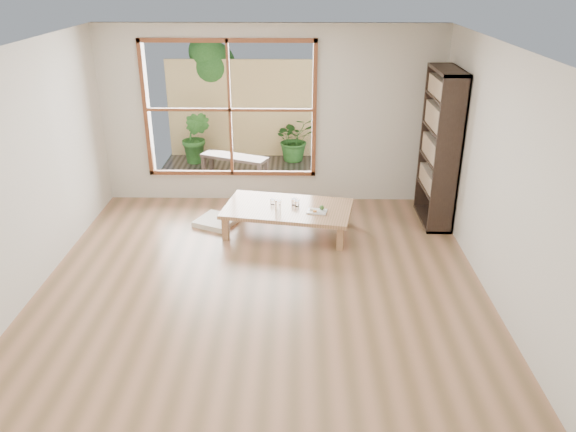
# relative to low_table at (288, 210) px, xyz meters

# --- Properties ---
(ground) EXTENTS (5.00, 5.00, 0.00)m
(ground) POSITION_rel_low_table_xyz_m (-0.26, -1.25, -0.32)
(ground) COLOR #AD7856
(ground) RESTS_ON ground
(low_table) EXTENTS (1.82, 1.22, 0.37)m
(low_table) POSITION_rel_low_table_xyz_m (0.00, 0.00, 0.00)
(low_table) COLOR tan
(low_table) RESTS_ON ground
(floor_cushion) EXTENTS (0.67, 0.67, 0.07)m
(floor_cushion) POSITION_rel_low_table_xyz_m (-1.01, 0.24, -0.29)
(floor_cushion) COLOR white
(floor_cushion) RESTS_ON ground
(bookshelf) EXTENTS (0.34, 0.95, 2.12)m
(bookshelf) POSITION_rel_low_table_xyz_m (2.05, 0.43, 0.74)
(bookshelf) COLOR #2F221A
(bookshelf) RESTS_ON ground
(glass_tall) EXTENTS (0.08, 0.08, 0.14)m
(glass_tall) POSITION_rel_low_table_xyz_m (-0.12, -0.12, 0.11)
(glass_tall) COLOR silver
(glass_tall) RESTS_ON low_table
(glass_mid) EXTENTS (0.06, 0.06, 0.09)m
(glass_mid) POSITION_rel_low_table_xyz_m (0.12, 0.02, 0.09)
(glass_mid) COLOR silver
(glass_mid) RESTS_ON low_table
(glass_short) EXTENTS (0.07, 0.07, 0.09)m
(glass_short) POSITION_rel_low_table_xyz_m (0.08, 0.07, 0.09)
(glass_short) COLOR silver
(glass_short) RESTS_ON low_table
(glass_small) EXTENTS (0.06, 0.06, 0.07)m
(glass_small) POSITION_rel_low_table_xyz_m (-0.21, 0.09, 0.08)
(glass_small) COLOR silver
(glass_small) RESTS_ON low_table
(food_tray) EXTENTS (0.29, 0.23, 0.08)m
(food_tray) POSITION_rel_low_table_xyz_m (0.40, -0.16, 0.06)
(food_tray) COLOR white
(food_tray) RESTS_ON low_table
(deck) EXTENTS (2.80, 2.00, 0.05)m
(deck) POSITION_rel_low_table_xyz_m (-0.86, 2.31, -0.32)
(deck) COLOR #3D352C
(deck) RESTS_ON ground
(garden_bench) EXTENTS (1.19, 0.76, 0.36)m
(garden_bench) POSITION_rel_low_table_xyz_m (-0.94, 2.13, 0.01)
(garden_bench) COLOR #2F221A
(garden_bench) RESTS_ON deck
(bamboo_fence) EXTENTS (2.80, 0.06, 1.80)m
(bamboo_fence) POSITION_rel_low_table_xyz_m (-0.86, 3.31, 0.58)
(bamboo_fence) COLOR #DBB870
(bamboo_fence) RESTS_ON ground
(shrub_right) EXTENTS (0.91, 0.85, 0.81)m
(shrub_right) POSITION_rel_low_table_xyz_m (0.07, 3.02, 0.11)
(shrub_right) COLOR #27561F
(shrub_right) RESTS_ON deck
(shrub_left) EXTENTS (0.62, 0.55, 0.96)m
(shrub_left) POSITION_rel_low_table_xyz_m (-1.70, 2.83, 0.18)
(shrub_left) COLOR #27561F
(shrub_left) RESTS_ON deck
(garden_tree) EXTENTS (1.04, 0.85, 2.22)m
(garden_tree) POSITION_rel_low_table_xyz_m (-1.54, 3.61, 1.30)
(garden_tree) COLOR #4C3D2D
(garden_tree) RESTS_ON ground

